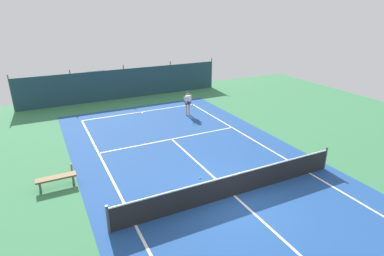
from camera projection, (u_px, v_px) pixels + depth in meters
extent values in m
plane|color=#387A4C|center=(234.00, 196.00, 12.77)|extent=(36.00, 36.00, 0.00)
cube|color=#1E478C|center=(234.00, 196.00, 12.77)|extent=(11.02, 26.60, 0.01)
cube|color=white|center=(141.00, 112.00, 22.68)|extent=(8.22, 0.10, 0.01)
cube|color=white|center=(135.00, 225.00, 11.06)|extent=(0.10, 23.80, 0.01)
cube|color=white|center=(309.00, 173.00, 14.48)|extent=(0.10, 23.80, 0.01)
cube|color=white|center=(172.00, 139.00, 18.10)|extent=(8.22, 0.10, 0.01)
cube|color=white|center=(234.00, 196.00, 12.77)|extent=(0.10, 12.80, 0.01)
cube|color=white|center=(142.00, 113.00, 22.55)|extent=(0.10, 0.30, 0.01)
cube|color=black|center=(235.00, 186.00, 12.60)|extent=(9.92, 0.03, 0.95)
cube|color=white|center=(235.00, 175.00, 12.41)|extent=(9.92, 0.04, 0.05)
cylinder|color=#47474C|center=(108.00, 220.00, 10.48)|extent=(0.10, 0.10, 1.10)
cylinder|color=#47474C|center=(325.00, 158.00, 14.66)|extent=(0.10, 0.10, 1.10)
cube|color=#1E3D4C|center=(125.00, 84.00, 25.65)|extent=(16.22, 0.06, 2.40)
cylinder|color=#595B60|center=(11.00, 94.00, 22.27)|extent=(0.08, 0.08, 2.70)
cylinder|color=#595B60|center=(72.00, 87.00, 23.96)|extent=(0.08, 0.08, 2.70)
cylinder|color=#595B60|center=(124.00, 82.00, 25.65)|extent=(0.08, 0.08, 2.70)
cylinder|color=#595B60|center=(171.00, 77.00, 27.33)|extent=(0.08, 0.08, 2.70)
cylinder|color=#595B60|center=(211.00, 73.00, 29.02)|extent=(0.08, 0.08, 2.70)
cube|color=#234C1E|center=(123.00, 90.00, 26.39)|extent=(14.60, 0.70, 1.10)
cylinder|color=#D8AD8C|center=(189.00, 109.00, 21.98)|extent=(0.12, 0.12, 0.82)
cylinder|color=#D8AD8C|center=(186.00, 109.00, 21.92)|extent=(0.12, 0.12, 0.82)
cylinder|color=navy|center=(188.00, 103.00, 21.77)|extent=(0.40, 0.40, 0.22)
cube|color=white|center=(188.00, 100.00, 21.70)|extent=(0.38, 0.23, 0.56)
sphere|color=#D8AD8C|center=(188.00, 94.00, 21.54)|extent=(0.22, 0.22, 0.22)
cylinder|color=black|center=(188.00, 92.00, 21.51)|extent=(0.23, 0.23, 0.04)
cylinder|color=#D8AD8C|center=(191.00, 99.00, 21.77)|extent=(0.09, 0.09, 0.58)
cylinder|color=#D8AD8C|center=(185.00, 100.00, 21.51)|extent=(0.14, 0.53, 0.41)
cylinder|color=black|center=(186.00, 103.00, 21.27)|extent=(0.06, 0.28, 0.13)
torus|color=teal|center=(186.00, 100.00, 21.19)|extent=(0.31, 0.15, 0.29)
sphere|color=#CCDB33|center=(200.00, 178.00, 14.03)|extent=(0.07, 0.07, 0.07)
cube|color=black|center=(99.00, 84.00, 27.77)|extent=(1.95, 4.26, 0.80)
cube|color=#2D333D|center=(99.00, 76.00, 27.53)|extent=(1.60, 1.94, 0.56)
cylinder|color=black|center=(114.00, 90.00, 27.26)|extent=(0.24, 0.65, 0.64)
cylinder|color=black|center=(93.00, 93.00, 26.45)|extent=(0.24, 0.65, 0.64)
cylinder|color=black|center=(106.00, 84.00, 29.39)|extent=(0.24, 0.65, 0.64)
cylinder|color=black|center=(86.00, 86.00, 28.58)|extent=(0.24, 0.65, 0.64)
cube|color=brown|center=(56.00, 178.00, 13.22)|extent=(1.60, 0.40, 0.08)
cube|color=#4C4C51|center=(40.00, 186.00, 13.03)|extent=(0.08, 0.36, 0.45)
cube|color=#4C4C51|center=(73.00, 179.00, 13.58)|extent=(0.08, 0.36, 0.45)
cylinder|color=#D84C38|center=(71.00, 166.00, 14.86)|extent=(0.08, 0.08, 0.24)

